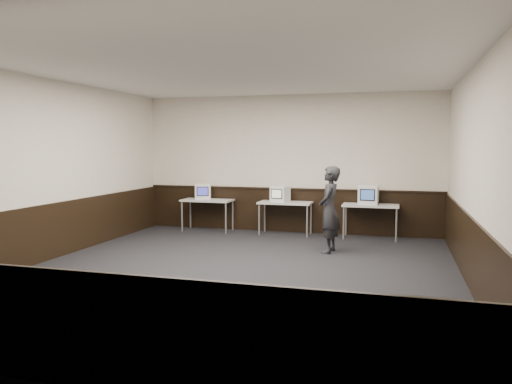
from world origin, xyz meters
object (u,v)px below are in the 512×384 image
(emac_left, at_px, (203,191))
(person, at_px, (329,210))
(desk_right, at_px, (371,208))
(emac_right, at_px, (368,195))
(desk_left, at_px, (207,202))
(desk_center, at_px, (285,205))
(emac_center, at_px, (280,194))

(emac_left, bearing_deg, person, -46.35)
(desk_right, bearing_deg, emac_right, -175.12)
(desk_left, bearing_deg, desk_right, 0.00)
(emac_right, height_order, person, person)
(emac_left, bearing_deg, desk_center, -19.77)
(emac_center, relative_size, emac_right, 0.95)
(desk_right, distance_m, emac_left, 3.93)
(emac_right, bearing_deg, emac_left, -178.06)
(desk_center, distance_m, emac_center, 0.28)
(desk_center, relative_size, desk_right, 1.00)
(emac_left, height_order, emac_center, emac_left)
(desk_right, xyz_separation_m, emac_left, (-3.92, 0.04, 0.26))
(emac_left, relative_size, emac_center, 1.09)
(desk_center, distance_m, emac_right, 1.87)
(desk_center, relative_size, person, 0.73)
(desk_left, xyz_separation_m, emac_right, (3.75, -0.00, 0.28))
(desk_left, height_order, desk_center, same)
(emac_right, bearing_deg, desk_center, -177.49)
(emac_left, xyz_separation_m, emac_center, (1.91, -0.07, -0.00))
(desk_left, distance_m, emac_left, 0.29)
(emac_left, relative_size, emac_right, 1.04)
(emac_center, bearing_deg, person, -39.21)
(emac_right, distance_m, person, 1.78)
(desk_center, distance_m, emac_left, 2.04)
(emac_center, xyz_separation_m, emac_right, (1.97, 0.02, 0.03))
(desk_right, height_order, person, person)
(desk_center, relative_size, emac_right, 2.57)
(emac_right, bearing_deg, desk_right, 7.53)
(desk_center, bearing_deg, desk_right, 0.00)
(desk_right, bearing_deg, desk_left, 180.00)
(desk_right, height_order, emac_left, emac_left)
(emac_center, height_order, person, person)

